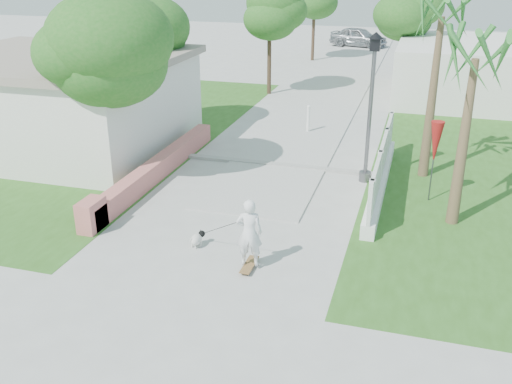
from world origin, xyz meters
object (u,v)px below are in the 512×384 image
(patio_umbrella, at_px, (436,143))
(dog, at_px, (197,239))
(bollard, at_px, (308,118))
(street_lamp, at_px, (371,103))
(skateboarder, at_px, (227,229))
(parked_car, at_px, (359,37))

(patio_umbrella, height_order, dog, patio_umbrella)
(bollard, distance_m, dog, 9.91)
(street_lamp, height_order, bollard, street_lamp)
(bollard, distance_m, skateboarder, 10.22)
(bollard, distance_m, patio_umbrella, 7.25)
(bollard, relative_size, skateboarder, 0.60)
(dog, relative_size, parked_car, 0.12)
(skateboarder, xyz_separation_m, dog, (-0.88, 0.34, -0.54))
(parked_car, bearing_deg, dog, -162.56)
(street_lamp, relative_size, patio_umbrella, 1.93)
(street_lamp, distance_m, dog, 6.71)
(patio_umbrella, distance_m, skateboarder, 6.49)
(patio_umbrella, relative_size, parked_car, 0.55)
(street_lamp, xyz_separation_m, bollard, (-2.70, 4.50, -1.84))
(bollard, distance_m, parked_car, 22.54)
(bollard, bearing_deg, parked_car, 92.16)
(street_lamp, relative_size, skateboarder, 2.44)
(street_lamp, height_order, patio_umbrella, street_lamp)
(street_lamp, bearing_deg, bollard, 120.96)
(patio_umbrella, height_order, skateboarder, patio_umbrella)
(street_lamp, relative_size, parked_car, 1.06)
(bollard, xyz_separation_m, patio_umbrella, (4.60, -5.50, 1.10))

